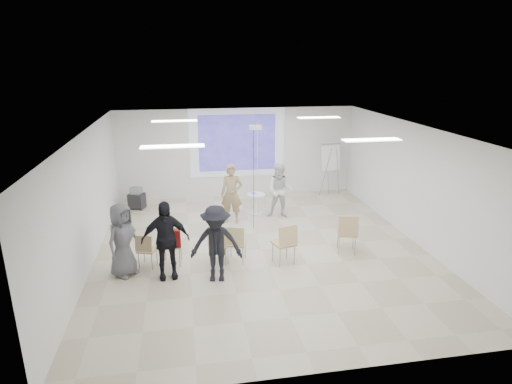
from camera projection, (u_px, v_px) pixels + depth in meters
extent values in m
cube|color=beige|center=(261.00, 251.00, 10.71)|extent=(8.00, 9.00, 0.10)
cube|color=white|center=(262.00, 127.00, 9.78)|extent=(8.00, 9.00, 0.10)
cube|color=silver|center=(237.00, 153.00, 14.53)|extent=(8.00, 0.10, 3.00)
cube|color=silver|center=(84.00, 201.00, 9.59)|extent=(0.10, 9.00, 3.00)
cube|color=silver|center=(417.00, 184.00, 10.91)|extent=(0.10, 9.00, 3.00)
cube|color=silver|center=(237.00, 143.00, 14.36)|extent=(3.20, 0.01, 2.30)
cube|color=#372FA0|center=(237.00, 143.00, 14.35)|extent=(2.60, 0.01, 1.90)
cylinder|color=white|center=(256.00, 213.00, 13.08)|extent=(0.42, 0.42, 0.05)
cylinder|color=white|center=(256.00, 204.00, 13.00)|extent=(0.11, 0.11, 0.59)
cylinder|color=white|center=(256.00, 195.00, 12.90)|extent=(0.57, 0.57, 0.04)
cube|color=white|center=(258.00, 194.00, 12.88)|extent=(0.21, 0.17, 0.01)
cube|color=#4486CC|center=(253.00, 193.00, 12.93)|extent=(0.14, 0.19, 0.01)
imported|color=#A18662|center=(232.00, 190.00, 12.18)|extent=(0.81, 0.65, 1.95)
imported|color=white|center=(280.00, 188.00, 12.62)|extent=(1.05, 0.94, 1.82)
cube|color=white|center=(237.00, 177.00, 12.35)|extent=(0.07, 0.12, 0.04)
cube|color=silver|center=(273.00, 175.00, 12.73)|extent=(0.07, 0.12, 0.04)
cube|color=tan|center=(147.00, 250.00, 9.70)|extent=(0.48, 0.48, 0.04)
cube|color=tan|center=(143.00, 244.00, 9.46)|extent=(0.39, 0.19, 0.36)
cylinder|color=gray|center=(139.00, 261.00, 9.63)|extent=(0.03, 0.03, 0.40)
cylinder|color=gray|center=(152.00, 262.00, 9.59)|extent=(0.03, 0.03, 0.40)
cylinder|color=gray|center=(144.00, 255.00, 9.92)|extent=(0.03, 0.03, 0.40)
cylinder|color=#95989D|center=(157.00, 256.00, 9.88)|extent=(0.03, 0.03, 0.40)
cube|color=tan|center=(172.00, 245.00, 9.77)|extent=(0.50, 0.50, 0.04)
cube|color=tan|center=(170.00, 237.00, 9.49)|extent=(0.46, 0.13, 0.43)
cylinder|color=#92949A|center=(163.00, 258.00, 9.66)|extent=(0.03, 0.03, 0.48)
cylinder|color=gray|center=(180.00, 258.00, 9.69)|extent=(0.03, 0.03, 0.48)
cylinder|color=gray|center=(165.00, 251.00, 10.01)|extent=(0.03, 0.03, 0.48)
cylinder|color=#96989E|center=(181.00, 251.00, 10.04)|extent=(0.03, 0.03, 0.48)
cube|color=tan|center=(218.00, 245.00, 9.86)|extent=(0.47, 0.47, 0.04)
cube|color=tan|center=(217.00, 238.00, 9.59)|extent=(0.43, 0.14, 0.40)
cylinder|color=gray|center=(210.00, 257.00, 9.76)|extent=(0.02, 0.02, 0.44)
cylinder|color=gray|center=(225.00, 257.00, 9.77)|extent=(0.02, 0.02, 0.44)
cylinder|color=gray|center=(211.00, 251.00, 10.08)|extent=(0.02, 0.02, 0.44)
cylinder|color=#95989D|center=(226.00, 251.00, 10.09)|extent=(0.02, 0.02, 0.44)
cube|color=tan|center=(237.00, 243.00, 9.93)|extent=(0.54, 0.54, 0.04)
cube|color=tan|center=(235.00, 236.00, 9.66)|extent=(0.43, 0.21, 0.41)
cylinder|color=gray|center=(228.00, 255.00, 9.85)|extent=(0.03, 0.03, 0.45)
cylinder|color=gray|center=(243.00, 256.00, 9.81)|extent=(0.03, 0.03, 0.45)
cylinder|color=gray|center=(231.00, 249.00, 10.18)|extent=(0.03, 0.03, 0.45)
cylinder|color=gray|center=(245.00, 250.00, 10.14)|extent=(0.03, 0.03, 0.45)
cube|color=tan|center=(284.00, 243.00, 9.83)|extent=(0.56, 0.56, 0.04)
cube|color=tan|center=(288.00, 236.00, 9.56)|extent=(0.47, 0.21, 0.44)
cylinder|color=#92959A|center=(280.00, 258.00, 9.67)|extent=(0.03, 0.03, 0.48)
cylinder|color=gray|center=(294.00, 255.00, 9.82)|extent=(0.03, 0.03, 0.48)
cylinder|color=gray|center=(273.00, 251.00, 10.00)|extent=(0.03, 0.03, 0.48)
cylinder|color=gray|center=(287.00, 249.00, 10.15)|extent=(0.03, 0.03, 0.48)
cube|color=tan|center=(347.00, 233.00, 10.39)|extent=(0.58, 0.58, 0.04)
cube|color=tan|center=(348.00, 226.00, 10.10)|extent=(0.48, 0.22, 0.45)
cylinder|color=#93959B|center=(339.00, 245.00, 10.31)|extent=(0.03, 0.03, 0.49)
cylinder|color=#94979C|center=(355.00, 246.00, 10.27)|extent=(0.03, 0.03, 0.49)
cylinder|color=#96989E|center=(338.00, 239.00, 10.67)|extent=(0.03, 0.03, 0.49)
cylinder|color=#93969B|center=(353.00, 240.00, 10.63)|extent=(0.03, 0.03, 0.49)
cube|color=maroon|center=(171.00, 239.00, 9.50)|extent=(0.43, 0.13, 0.40)
imported|color=black|center=(218.00, 243.00, 9.87)|extent=(0.36, 0.28, 0.03)
imported|color=black|center=(165.00, 235.00, 9.04)|extent=(1.21, 0.79, 2.00)
imported|color=black|center=(216.00, 239.00, 8.93)|extent=(1.33, 0.87, 1.91)
imported|color=#5B5B60|center=(122.00, 236.00, 9.16)|extent=(1.03, 1.07, 1.85)
cylinder|color=gray|center=(325.00, 173.00, 14.54)|extent=(0.34, 0.16, 1.67)
cylinder|color=#95979D|center=(338.00, 171.00, 14.67)|extent=(0.29, 0.24, 1.67)
cylinder|color=#919499|center=(328.00, 170.00, 14.88)|extent=(0.07, 0.38, 1.67)
cube|color=white|center=(331.00, 156.00, 14.55)|extent=(0.68, 0.28, 0.93)
cube|color=#909398|center=(331.00, 144.00, 14.46)|extent=(0.68, 0.15, 0.06)
cube|color=black|center=(137.00, 201.00, 13.51)|extent=(0.57, 0.52, 0.46)
cube|color=gray|center=(136.00, 191.00, 13.41)|extent=(0.41, 0.38, 0.20)
cylinder|color=black|center=(130.00, 209.00, 13.49)|extent=(0.07, 0.07, 0.06)
cylinder|color=black|center=(141.00, 209.00, 13.41)|extent=(0.07, 0.07, 0.06)
cylinder|color=black|center=(134.00, 206.00, 13.75)|extent=(0.07, 0.07, 0.06)
cylinder|color=black|center=(145.00, 207.00, 13.67)|extent=(0.07, 0.07, 0.06)
cube|color=white|center=(255.00, 127.00, 11.28)|extent=(0.30, 0.25, 0.10)
cylinder|color=gray|center=(255.00, 123.00, 11.25)|extent=(0.04, 0.04, 0.14)
cylinder|color=black|center=(254.00, 181.00, 11.62)|extent=(0.01, 0.01, 2.77)
cylinder|color=white|center=(257.00, 181.00, 11.62)|extent=(0.01, 0.01, 2.77)
cube|color=white|center=(174.00, 121.00, 11.36)|extent=(1.20, 0.30, 0.02)
cube|color=white|center=(319.00, 118.00, 12.01)|extent=(1.20, 0.30, 0.02)
cube|color=white|center=(173.00, 146.00, 8.07)|extent=(1.20, 0.30, 0.02)
cube|color=white|center=(372.00, 140.00, 8.72)|extent=(1.20, 0.30, 0.02)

